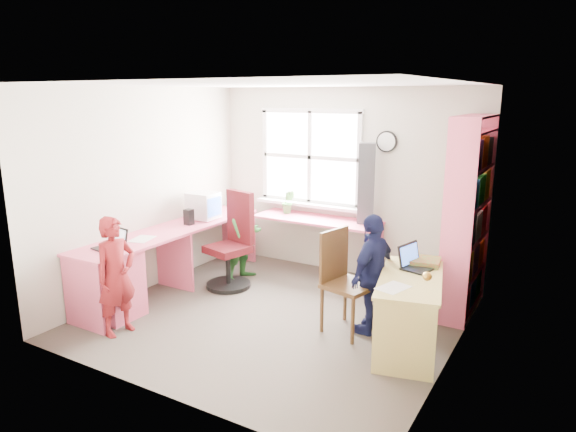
% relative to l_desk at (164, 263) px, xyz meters
% --- Properties ---
extents(room, '(3.64, 3.44, 2.44)m').
position_rel_l_desk_xyz_m(room, '(1.32, 0.38, 0.76)').
color(room, '#443C35').
rests_on(room, ground).
extents(l_desk, '(2.38, 2.95, 0.75)m').
position_rel_l_desk_xyz_m(l_desk, '(0.00, 0.00, 0.00)').
color(l_desk, '#FF6589').
rests_on(l_desk, ground).
extents(right_desk, '(0.80, 1.28, 0.68)m').
position_rel_l_desk_xyz_m(right_desk, '(2.71, 0.34, 0.04)').
color(right_desk, '#CEBC67').
rests_on(right_desk, ground).
extents(bookshelf, '(0.30, 1.02, 2.10)m').
position_rel_l_desk_xyz_m(bookshelf, '(2.96, 1.47, 0.55)').
color(bookshelf, '#FF6589').
rests_on(bookshelf, ground).
extents(swivel_chair, '(0.66, 0.66, 1.17)m').
position_rel_l_desk_xyz_m(swivel_chair, '(0.37, 0.81, 0.05)').
color(swivel_chair, black).
rests_on(swivel_chair, ground).
extents(wooden_chair, '(0.53, 0.53, 1.02)m').
position_rel_l_desk_xyz_m(wooden_chair, '(2.03, 0.37, 0.10)').
color(wooden_chair, '#4F341A').
rests_on(wooden_chair, ground).
extents(crt_monitor, '(0.36, 0.32, 0.35)m').
position_rel_l_desk_xyz_m(crt_monitor, '(-0.18, 0.94, 0.47)').
color(crt_monitor, white).
rests_on(crt_monitor, l_desk).
extents(laptop_left, '(0.35, 0.31, 0.21)m').
position_rel_l_desk_xyz_m(laptop_left, '(-0.16, -0.55, 0.34)').
color(laptop_left, black).
rests_on(laptop_left, l_desk).
extents(laptop_right, '(0.35, 0.39, 0.23)m').
position_rel_l_desk_xyz_m(laptop_right, '(2.67, 0.62, 0.28)').
color(laptop_right, black).
rests_on(laptop_right, right_desk).
extents(speaker_a, '(0.10, 0.10, 0.19)m').
position_rel_l_desk_xyz_m(speaker_a, '(-0.15, 0.63, 0.39)').
color(speaker_a, black).
rests_on(speaker_a, l_desk).
extents(speaker_b, '(0.11, 0.11, 0.18)m').
position_rel_l_desk_xyz_m(speaker_b, '(-0.16, 1.11, 0.38)').
color(speaker_b, black).
rests_on(speaker_b, l_desk).
extents(cd_tower, '(0.25, 0.23, 0.99)m').
position_rel_l_desk_xyz_m(cd_tower, '(1.68, 1.80, 0.79)').
color(cd_tower, black).
rests_on(cd_tower, l_desk).
extents(game_box, '(0.32, 0.32, 0.06)m').
position_rel_l_desk_xyz_m(game_box, '(2.72, 0.77, 0.26)').
color(game_box, '#B31616').
rests_on(game_box, right_desk).
extents(paper_a, '(0.28, 0.34, 0.00)m').
position_rel_l_desk_xyz_m(paper_a, '(-0.16, -0.14, 0.30)').
color(paper_a, silver).
rests_on(paper_a, l_desk).
extents(paper_b, '(0.27, 0.33, 0.00)m').
position_rel_l_desk_xyz_m(paper_b, '(2.66, 0.00, 0.23)').
color(paper_b, silver).
rests_on(paper_b, right_desk).
extents(potted_plant, '(0.21, 0.19, 0.32)m').
position_rel_l_desk_xyz_m(potted_plant, '(0.59, 1.77, 0.45)').
color(potted_plant, '#377C31').
rests_on(potted_plant, l_desk).
extents(person_red, '(0.32, 0.46, 1.18)m').
position_rel_l_desk_xyz_m(person_red, '(0.16, -0.81, 0.13)').
color(person_red, maroon).
rests_on(person_red, ground).
extents(person_green, '(0.49, 0.59, 1.12)m').
position_rel_l_desk_xyz_m(person_green, '(0.35, 1.09, 0.10)').
color(person_green, '#2E7531').
rests_on(person_green, ground).
extents(person_navy, '(0.40, 0.74, 1.20)m').
position_rel_l_desk_xyz_m(person_navy, '(2.30, 0.47, 0.14)').
color(person_navy, '#121539').
rests_on(person_navy, ground).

